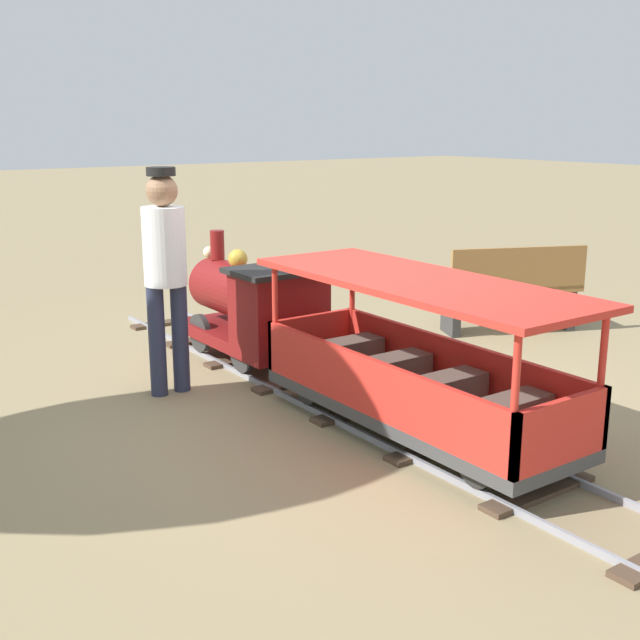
{
  "coord_description": "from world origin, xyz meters",
  "views": [
    {
      "loc": [
        -3.2,
        -4.25,
        1.92
      ],
      "look_at": [
        0.0,
        0.26,
        0.55
      ],
      "focal_mm": 45.03,
      "sensor_mm": 36.0,
      "label": 1
    }
  ],
  "objects_px": {
    "passenger_car": "(415,373)",
    "locomotive": "(254,306)",
    "conductor_person": "(165,263)",
    "park_bench": "(512,289)"
  },
  "relations": [
    {
      "from": "locomotive",
      "to": "conductor_person",
      "type": "distance_m",
      "value": 1.03
    },
    {
      "from": "passenger_car",
      "to": "conductor_person",
      "type": "bearing_deg",
      "value": 117.76
    },
    {
      "from": "passenger_car",
      "to": "conductor_person",
      "type": "distance_m",
      "value": 1.95
    },
    {
      "from": "locomotive",
      "to": "park_bench",
      "type": "relative_size",
      "value": 1.07
    },
    {
      "from": "conductor_person",
      "to": "passenger_car",
      "type": "bearing_deg",
      "value": -62.24
    },
    {
      "from": "locomotive",
      "to": "conductor_person",
      "type": "xyz_separation_m",
      "value": [
        -0.87,
        -0.27,
        0.47
      ]
    },
    {
      "from": "conductor_person",
      "to": "locomotive",
      "type": "bearing_deg",
      "value": 16.87
    },
    {
      "from": "park_bench",
      "to": "conductor_person",
      "type": "bearing_deg",
      "value": 175.8
    },
    {
      "from": "park_bench",
      "to": "passenger_car",
      "type": "bearing_deg",
      "value": -150.19
    },
    {
      "from": "passenger_car",
      "to": "locomotive",
      "type": "bearing_deg",
      "value": 90.0
    }
  ]
}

